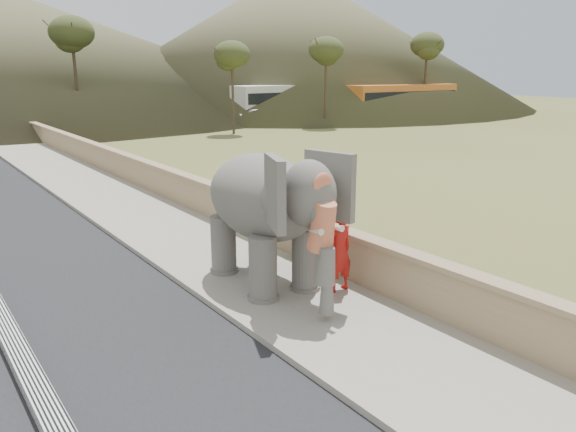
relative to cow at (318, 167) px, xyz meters
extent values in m
plane|color=olive|center=(-8.03, -12.20, -0.65)|extent=(160.00, 160.00, 0.00)
cube|color=#9E9687|center=(-8.03, -2.20, -0.57)|extent=(3.00, 120.00, 0.15)
cube|color=tan|center=(-6.38, -2.20, -0.10)|extent=(0.30, 120.00, 1.10)
imported|color=brown|center=(0.00, 0.00, 0.00)|extent=(1.61, 1.55, 1.30)
imported|color=#ACACB3|center=(11.12, 21.33, 0.07)|extent=(4.54, 2.86, 1.44)
cube|color=silver|center=(15.21, 22.85, 0.90)|extent=(11.04, 2.69, 3.10)
cube|color=orange|center=(23.88, 17.88, 0.90)|extent=(11.15, 3.29, 3.10)
cone|color=brown|center=(27.97, 39.80, 7.35)|extent=(56.00, 56.00, 16.00)
imported|color=#B11812|center=(-7.08, -9.50, 0.37)|extent=(0.63, 0.41, 1.73)
camera|label=1|loc=(-14.26, -17.72, 4.00)|focal=35.00mm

